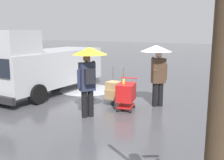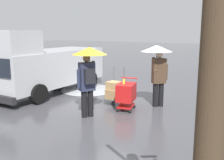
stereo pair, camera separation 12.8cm
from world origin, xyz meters
name	(u,v)px [view 2 (the right image)]	position (x,y,z in m)	size (l,w,h in m)	color
ground_plane	(115,104)	(0.00, 0.00, 0.00)	(90.00, 90.00, 0.00)	#4C4C51
slush_patch_near_cluster	(88,90)	(2.21, -1.35, 0.00)	(2.39, 2.39, 0.01)	#ADAFB5
cargo_van_parked_right	(45,65)	(3.38, 0.04, 1.18)	(2.26, 5.37, 2.60)	#B7BABF
shopping_cart_vendor	(126,93)	(-0.64, 0.39, 0.57)	(0.73, 0.93, 1.04)	red
hand_dolly_boxes	(114,91)	(0.04, 0.02, 0.49)	(0.54, 0.73, 1.32)	#515156
pedestrian_pink_side	(158,61)	(-1.33, -0.53, 1.57)	(1.04, 1.04, 2.15)	black
pedestrian_black_side	(88,65)	(-0.01, 1.57, 1.57)	(1.04, 1.04, 2.15)	black
bare_tree_near	(214,120)	(-4.29, 5.67, 1.90)	(0.98, 1.06, 4.26)	#423323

